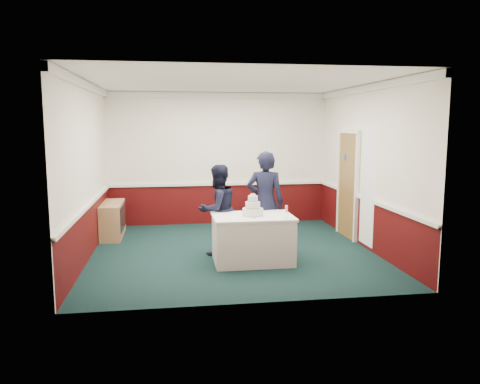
{
  "coord_description": "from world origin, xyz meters",
  "views": [
    {
      "loc": [
        -1.07,
        -8.16,
        2.28
      ],
      "look_at": [
        0.12,
        -0.1,
        1.1
      ],
      "focal_mm": 35.0,
      "sensor_mm": 36.0,
      "label": 1
    }
  ],
  "objects": [
    {
      "name": "cake_table",
      "position": [
        0.24,
        -0.7,
        0.4
      ],
      "size": [
        1.32,
        0.92,
        0.79
      ],
      "color": "white",
      "rests_on": "ground"
    },
    {
      "name": "room_shell",
      "position": [
        0.08,
        0.61,
        1.97
      ],
      "size": [
        5.0,
        5.0,
        3.0
      ],
      "color": "white",
      "rests_on": "ground"
    },
    {
      "name": "sideboard",
      "position": [
        -2.28,
        1.49,
        0.35
      ],
      "size": [
        0.41,
        1.2,
        0.7
      ],
      "color": "tan",
      "rests_on": "ground"
    },
    {
      "name": "person_man",
      "position": [
        -0.28,
        -0.11,
        0.8
      ],
      "size": [
        0.97,
        0.91,
        1.59
      ],
      "primitive_type": "imported",
      "rotation": [
        0.0,
        0.0,
        3.68
      ],
      "color": "black",
      "rests_on": "ground"
    },
    {
      "name": "cake_knife",
      "position": [
        0.21,
        -0.9,
        0.79
      ],
      "size": [
        0.04,
        0.22,
        0.0
      ],
      "primitive_type": "cube",
      "rotation": [
        0.0,
        0.0,
        0.09
      ],
      "color": "silver",
      "rests_on": "cake_table"
    },
    {
      "name": "champagne_flute",
      "position": [
        0.74,
        -0.98,
        0.93
      ],
      "size": [
        0.05,
        0.05,
        0.21
      ],
      "color": "silver",
      "rests_on": "cake_table"
    },
    {
      "name": "ground",
      "position": [
        0.0,
        0.0,
        0.0
      ],
      "size": [
        5.0,
        5.0,
        0.0
      ],
      "primitive_type": "plane",
      "color": "black",
      "rests_on": "ground"
    },
    {
      "name": "person_woman",
      "position": [
        0.58,
        -0.09,
        0.91
      ],
      "size": [
        0.76,
        0.6,
        1.82
      ],
      "primitive_type": "imported",
      "rotation": [
        0.0,
        0.0,
        2.87
      ],
      "color": "black",
      "rests_on": "ground"
    },
    {
      "name": "wedding_cake",
      "position": [
        0.24,
        -0.7,
        0.9
      ],
      "size": [
        0.35,
        0.35,
        0.36
      ],
      "color": "white",
      "rests_on": "cake_table"
    }
  ]
}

